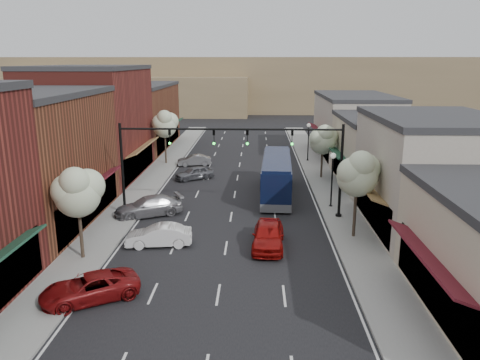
# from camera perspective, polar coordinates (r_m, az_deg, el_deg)

# --- Properties ---
(ground) EXTENTS (160.00, 160.00, 0.00)m
(ground) POSITION_cam_1_polar(r_m,az_deg,el_deg) (27.69, -2.00, -9.88)
(ground) COLOR black
(ground) RESTS_ON ground
(sidewalk_left) EXTENTS (2.80, 73.00, 0.15)m
(sidewalk_left) POSITION_cam_1_polar(r_m,az_deg,el_deg) (46.27, -10.84, -0.00)
(sidewalk_left) COLOR gray
(sidewalk_left) RESTS_ON ground
(sidewalk_right) EXTENTS (2.80, 73.00, 0.15)m
(sidewalk_right) POSITION_cam_1_polar(r_m,az_deg,el_deg) (45.59, 10.22, -0.19)
(sidewalk_right) COLOR gray
(sidewalk_right) RESTS_ON ground
(curb_left) EXTENTS (0.25, 73.00, 0.17)m
(curb_left) POSITION_cam_1_polar(r_m,az_deg,el_deg) (45.98, -9.13, -0.02)
(curb_left) COLOR gray
(curb_left) RESTS_ON ground
(curb_right) EXTENTS (0.25, 73.00, 0.17)m
(curb_right) POSITION_cam_1_polar(r_m,az_deg,el_deg) (45.41, 8.48, -0.17)
(curb_right) COLOR gray
(curb_right) RESTS_ON ground
(bldg_left_midnear) EXTENTS (10.14, 14.10, 9.40)m
(bldg_left_midnear) POSITION_cam_1_polar(r_m,az_deg,el_deg) (35.71, -24.79, 2.21)
(bldg_left_midnear) COLOR brown
(bldg_left_midnear) RESTS_ON ground
(bldg_left_midfar) EXTENTS (10.14, 14.10, 10.90)m
(bldg_left_midfar) POSITION_cam_1_polar(r_m,az_deg,el_deg) (48.32, -17.56, 6.63)
(bldg_left_midfar) COLOR maroon
(bldg_left_midfar) RESTS_ON ground
(bldg_left_far) EXTENTS (10.14, 18.10, 8.40)m
(bldg_left_far) POSITION_cam_1_polar(r_m,az_deg,el_deg) (63.66, -12.72, 7.54)
(bldg_left_far) COLOR brown
(bldg_left_far) RESTS_ON ground
(bldg_right_midnear) EXTENTS (9.14, 12.10, 7.90)m
(bldg_right_midnear) POSITION_cam_1_polar(r_m,az_deg,el_deg) (34.19, 22.29, 0.68)
(bldg_right_midnear) COLOR #ADA395
(bldg_right_midnear) RESTS_ON ground
(bldg_right_midfar) EXTENTS (9.14, 12.10, 6.40)m
(bldg_right_midfar) POSITION_cam_1_polar(r_m,az_deg,el_deg) (45.52, 17.11, 3.37)
(bldg_right_midfar) COLOR #BEAF97
(bldg_right_midfar) RESTS_ON ground
(bldg_right_far) EXTENTS (9.14, 16.10, 7.40)m
(bldg_right_far) POSITION_cam_1_polar(r_m,az_deg,el_deg) (58.90, 13.71, 6.47)
(bldg_right_far) COLOR #ADA395
(bldg_right_far) RESTS_ON ground
(hill_far) EXTENTS (120.00, 30.00, 12.00)m
(hill_far) POSITION_cam_1_polar(r_m,az_deg,el_deg) (115.32, 1.12, 11.74)
(hill_far) COLOR #7A6647
(hill_far) RESTS_ON ground
(hill_near) EXTENTS (50.00, 20.00, 8.00)m
(hill_near) POSITION_cam_1_polar(r_m,az_deg,el_deg) (106.87, -12.74, 10.11)
(hill_near) COLOR #7A6647
(hill_near) RESTS_ON ground
(signal_mast_right) EXTENTS (8.22, 0.46, 7.00)m
(signal_mast_right) POSITION_cam_1_polar(r_m,az_deg,el_deg) (34.07, 8.36, 2.80)
(signal_mast_right) COLOR black
(signal_mast_right) RESTS_ON ground
(signal_mast_left) EXTENTS (8.22, 0.46, 7.00)m
(signal_mast_left) POSITION_cam_1_polar(r_m,az_deg,el_deg) (34.67, -10.47, 2.92)
(signal_mast_left) COLOR black
(signal_mast_left) RESTS_ON ground
(tree_right_near) EXTENTS (2.85, 2.65, 5.95)m
(tree_right_near) POSITION_cam_1_polar(r_m,az_deg,el_deg) (30.63, 14.22, 0.87)
(tree_right_near) COLOR #47382B
(tree_right_near) RESTS_ON ground
(tree_right_far) EXTENTS (2.85, 2.65, 5.43)m
(tree_right_far) POSITION_cam_1_polar(r_m,az_deg,el_deg) (46.18, 10.13, 4.97)
(tree_right_far) COLOR #47382B
(tree_right_far) RESTS_ON ground
(tree_left_near) EXTENTS (2.85, 2.65, 5.69)m
(tree_left_near) POSITION_cam_1_polar(r_m,az_deg,el_deg) (28.00, -19.19, -1.24)
(tree_left_near) COLOR #47382B
(tree_left_near) RESTS_ON ground
(tree_left_far) EXTENTS (2.85, 2.65, 6.13)m
(tree_left_far) POSITION_cam_1_polar(r_m,az_deg,el_deg) (52.55, -9.14, 6.81)
(tree_left_far) COLOR #47382B
(tree_left_far) RESTS_ON ground
(lamp_post_near) EXTENTS (0.44, 0.44, 4.44)m
(lamp_post_near) POSITION_cam_1_polar(r_m,az_deg,el_deg) (37.13, 11.20, 1.08)
(lamp_post_near) COLOR black
(lamp_post_near) RESTS_ON ground
(lamp_post_far) EXTENTS (0.44, 0.44, 4.44)m
(lamp_post_far) POSITION_cam_1_polar(r_m,az_deg,el_deg) (54.16, 8.35, 5.36)
(lamp_post_far) COLOR black
(lamp_post_far) RESTS_ON ground
(coach_bus) EXTENTS (2.90, 11.05, 3.35)m
(coach_bus) POSITION_cam_1_polar(r_m,az_deg,el_deg) (40.36, 4.47, 0.56)
(coach_bus) COLOR #0D1534
(coach_bus) RESTS_ON ground
(red_hatchback) EXTENTS (2.21, 4.89, 1.63)m
(red_hatchback) POSITION_cam_1_polar(r_m,az_deg,el_deg) (29.36, 3.46, -6.73)
(red_hatchback) COLOR #940D0A
(red_hatchback) RESTS_ON ground
(parked_car_a) EXTENTS (5.17, 4.22, 1.31)m
(parked_car_a) POSITION_cam_1_polar(r_m,az_deg,el_deg) (24.45, -17.84, -12.39)
(parked_car_a) COLOR maroon
(parked_car_a) RESTS_ON ground
(parked_car_b) EXTENTS (4.27, 1.93, 1.36)m
(parked_car_b) POSITION_cam_1_polar(r_m,az_deg,el_deg) (30.06, -9.86, -6.69)
(parked_car_b) COLOR white
(parked_car_b) RESTS_ON ground
(parked_car_c) EXTENTS (5.49, 4.05, 1.48)m
(parked_car_c) POSITION_cam_1_polar(r_m,az_deg,el_deg) (35.82, -11.07, -3.16)
(parked_car_c) COLOR #99989D
(parked_car_c) RESTS_ON ground
(parked_car_d) EXTENTS (4.09, 3.29, 1.31)m
(parked_car_d) POSITION_cam_1_polar(r_m,az_deg,el_deg) (46.03, -5.58, 0.86)
(parked_car_d) COLOR #57585E
(parked_car_d) RESTS_ON ground
(parked_car_e) EXTENTS (3.88, 2.04, 1.22)m
(parked_car_e) POSITION_cam_1_polar(r_m,az_deg,el_deg) (52.11, -5.61, 2.41)
(parked_car_e) COLOR gray
(parked_car_e) RESTS_ON ground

